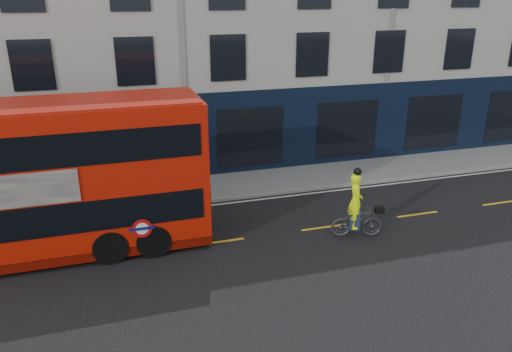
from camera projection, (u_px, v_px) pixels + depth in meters
name	position (u px, v px, depth m)	size (l,w,h in m)	color
ground	(229.00, 263.00, 16.17)	(120.00, 120.00, 0.00)	black
pavement	(194.00, 189.00, 21.98)	(60.00, 3.00, 0.12)	gray
kerb	(201.00, 202.00, 20.63)	(60.00, 0.12, 0.13)	gray
building_terrace	(166.00, 7.00, 25.15)	(50.00, 10.07, 15.00)	#A19E98
road_edge_line	(202.00, 206.00, 20.38)	(58.00, 0.10, 0.01)	silver
lane_dashes	(219.00, 242.00, 17.51)	(58.00, 0.12, 0.01)	gold
bus	(6.00, 184.00, 15.64)	(12.65, 3.05, 5.08)	red
cyclist	(356.00, 213.00, 17.61)	(1.91, 0.96, 2.61)	#414346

